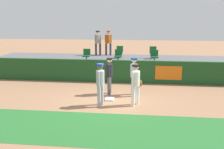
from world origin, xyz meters
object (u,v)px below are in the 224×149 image
object	(u,v)px
first_base	(110,99)
player_umpire	(109,73)
player_runner_visitor	(100,82)
seat_back_center	(120,51)
seat_front_center	(118,55)
player_fielder_home	(136,82)
player_coach_visitor	(134,74)
spectator_hooded	(98,41)
seat_front_right	(154,56)
seat_back_right	(153,52)
spectator_capped	(108,41)
seat_front_left	(87,55)

from	to	relation	value
first_base	player_umpire	distance (m)	1.39
player_runner_visitor	seat_back_center	xyz separation A→B (m)	(0.22, 7.32, 0.31)
seat_front_center	player_fielder_home	bearing A→B (deg)	-76.80
player_coach_visitor	spectator_hooded	world-z (taller)	spectator_hooded
seat_front_right	player_coach_visitor	bearing A→B (deg)	-106.89
player_coach_visitor	seat_back_right	size ratio (longest dim) A/B	2.23
player_umpire	seat_back_right	xyz separation A→B (m)	(2.38, 5.61, 0.33)
player_coach_visitor	spectator_capped	size ratio (longest dim) A/B	1.02
spectator_hooded	spectator_capped	world-z (taller)	spectator_capped
seat_back_center	spectator_hooded	distance (m)	2.19
player_runner_visitor	player_coach_visitor	bearing A→B (deg)	152.23
seat_front_right	spectator_hooded	distance (m)	5.09
seat_back_right	spectator_capped	size ratio (longest dim) A/B	0.46
seat_front_center	spectator_capped	bearing A→B (deg)	108.84
player_coach_visitor	spectator_hooded	distance (m)	7.49
seat_back_right	seat_front_center	distance (m)	2.90
player_runner_visitor	spectator_capped	xyz separation A→B (m)	(-0.73, 8.50, 0.90)
player_fielder_home	player_umpire	xyz separation A→B (m)	(-1.34, 1.46, 0.02)
player_umpire	seat_front_left	distance (m)	4.29
seat_back_right	spectator_capped	bearing A→B (deg)	160.22
seat_back_right	spectator_hooded	distance (m)	4.29
player_runner_visitor	seat_front_right	size ratio (longest dim) A/B	2.23
seat_front_right	seat_front_center	world-z (taller)	same
player_runner_visitor	player_coach_visitor	distance (m)	2.17
player_runner_visitor	seat_front_right	xyz separation A→B (m)	(2.56, 5.52, 0.31)
seat_front_center	seat_back_center	bearing A→B (deg)	91.94
spectator_hooded	spectator_capped	bearing A→B (deg)	-173.93
player_fielder_home	seat_front_center	xyz separation A→B (m)	(-1.24, 5.27, 0.35)
player_umpire	spectator_capped	xyz separation A→B (m)	(-0.91, 6.79, 0.92)
player_runner_visitor	seat_back_right	world-z (taller)	player_runner_visitor
first_base	spectator_capped	bearing A→B (deg)	97.64
player_runner_visitor	seat_back_center	world-z (taller)	player_runner_visitor
player_coach_visitor	seat_back_right	world-z (taller)	player_coach_visitor
player_fielder_home	seat_front_left	size ratio (longest dim) A/B	2.17
seat_back_right	seat_front_left	xyz separation A→B (m)	(-4.33, -1.80, -0.00)
seat_front_left	player_umpire	bearing A→B (deg)	-62.85
player_runner_visitor	spectator_hooded	xyz separation A→B (m)	(-1.52, 8.51, 0.90)
player_umpire	seat_front_left	world-z (taller)	player_umpire
seat_back_center	seat_front_center	bearing A→B (deg)	-88.06
player_runner_visitor	first_base	bearing A→B (deg)	171.03
seat_front_left	seat_front_right	world-z (taller)	same
seat_back_right	player_coach_visitor	bearing A→B (deg)	-101.66
player_umpire	seat_front_center	distance (m)	3.82
player_coach_visitor	seat_front_center	xyz separation A→B (m)	(-1.10, 3.85, 0.31)
player_umpire	spectator_hooded	size ratio (longest dim) A/B	1.01
first_base	player_coach_visitor	distance (m)	1.75
seat_back_center	seat_front_right	xyz separation A→B (m)	(2.34, -1.80, 0.00)
seat_back_right	player_umpire	bearing A→B (deg)	-112.96
player_coach_visitor	seat_front_center	world-z (taller)	player_coach_visitor
player_fielder_home	player_coach_visitor	bearing A→B (deg)	-137.60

